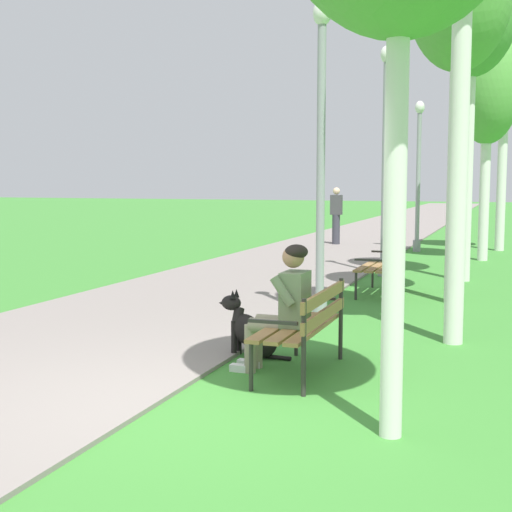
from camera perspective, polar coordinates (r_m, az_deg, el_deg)
name	(u,v)px	position (r m, az deg, el deg)	size (l,w,h in m)	color
ground_plane	(182,407)	(6.09, -5.88, -11.74)	(120.00, 120.00, 0.00)	#3D8433
paved_path	(393,226)	(29.65, 10.74, 2.34)	(3.90, 60.00, 0.04)	gray
park_bench_near	(306,322)	(6.92, 3.93, -5.18)	(0.55, 1.50, 0.85)	olive
park_bench_mid	(383,263)	(11.93, 9.98, -0.55)	(0.55, 1.50, 0.85)	olive
person_seated_on_near_bench	(284,303)	(6.93, 2.23, -3.75)	(0.74, 0.49, 1.25)	gray
dog_black	(251,333)	(7.63, -0.36, -6.06)	(0.83, 0.31, 0.71)	black
lamp_post_near	(321,158)	(9.50, 5.13, 7.68)	(0.24, 0.24, 4.13)	gray
lamp_post_mid	(385,159)	(14.14, 10.12, 7.55)	(0.24, 0.24, 4.37)	gray
lamp_post_far	(418,174)	(19.22, 12.67, 6.30)	(0.24, 0.24, 3.87)	gray
birch_tree_fourth	(473,6)	(14.11, 16.70, 18.34)	(1.66, 1.65, 6.29)	silver
birch_tree_fifth	(488,86)	(17.61, 17.81, 12.61)	(1.49, 1.60, 5.40)	silver
birch_tree_sixth	(505,83)	(20.25, 19.02, 12.76)	(1.67, 1.76, 5.50)	silver
pedestrian_distant	(336,216)	(20.70, 6.33, 3.15)	(0.32, 0.22, 1.65)	#383842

